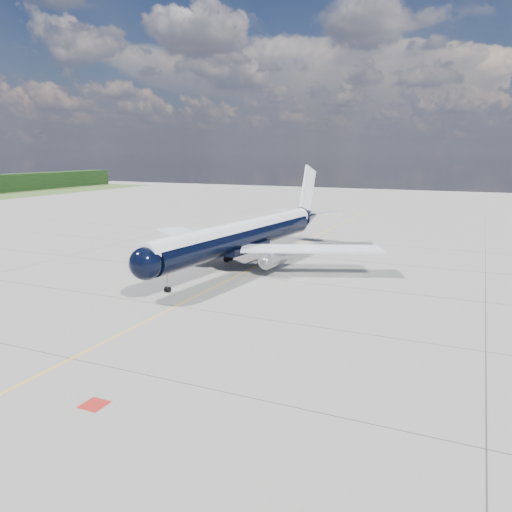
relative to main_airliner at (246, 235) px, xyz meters
The scene contains 4 objects.
ground 4.96m from the main_airliner, 37.59° to the right, with size 320.00×320.00×0.00m, color gray.
taxiway_centerline 8.04m from the main_airliner, 73.20° to the right, with size 0.16×160.00×0.01m, color yellow.
red_marking 42.65m from the main_airliner, 78.08° to the right, with size 1.60×1.60×0.01m, color maroon.
main_airliner is the anchor object (origin of this frame).
Camera 1 is at (28.53, -32.74, 16.07)m, focal length 35.00 mm.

